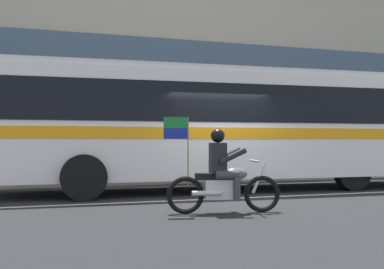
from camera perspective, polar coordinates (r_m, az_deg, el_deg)
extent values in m
plane|color=black|center=(11.39, 3.55, -7.55)|extent=(60.00, 60.00, 0.00)
cube|color=#A39E93|center=(16.22, -3.04, -5.26)|extent=(28.00, 3.80, 0.15)
cube|color=silver|center=(10.84, 4.71, -7.87)|extent=(26.60, 0.14, 0.01)
cube|color=gray|center=(19.15, -4.83, 15.34)|extent=(28.00, 0.80, 13.32)
cube|color=#384C60|center=(18.28, -4.53, 9.68)|extent=(25.76, 0.10, 1.40)
cube|color=white|center=(12.61, 3.66, 0.98)|extent=(12.25, 3.00, 2.70)
cube|color=black|center=(12.64, 3.66, 3.47)|extent=(11.28, 3.01, 0.96)
cube|color=orange|center=(12.61, 3.66, 0.07)|extent=(12.01, 3.02, 0.28)
cube|color=silver|center=(12.74, 3.66, 7.34)|extent=(12.00, 2.86, 0.16)
cylinder|color=black|center=(10.62, -13.26, -5.20)|extent=(1.04, 0.30, 1.04)
cylinder|color=black|center=(13.24, 19.24, -4.30)|extent=(1.04, 0.30, 1.04)
torus|color=black|center=(8.80, 8.66, -7.28)|extent=(0.70, 0.21, 0.69)
torus|color=black|center=(8.50, -0.83, -7.51)|extent=(0.70, 0.21, 0.69)
cube|color=silver|center=(8.60, 3.66, -6.77)|extent=(0.68, 0.38, 0.36)
ellipsoid|color=#59565B|center=(8.63, 5.30, -4.88)|extent=(0.52, 0.36, 0.24)
cube|color=black|center=(8.54, 2.34, -5.19)|extent=(0.60, 0.35, 0.12)
cylinder|color=silver|center=(8.75, 8.27, -5.34)|extent=(0.28, 0.10, 0.58)
cylinder|color=silver|center=(8.71, 7.76, -3.25)|extent=(0.15, 0.64, 0.04)
cylinder|color=silver|center=(8.39, 1.86, -7.26)|extent=(0.56, 0.18, 0.09)
cube|color=black|center=(8.54, 3.20, -2.90)|extent=(0.34, 0.40, 0.56)
sphere|color=black|center=(8.54, 3.20, -0.15)|extent=(0.26, 0.26, 0.26)
cylinder|color=#38383D|center=(8.76, 3.87, -4.81)|extent=(0.44, 0.22, 0.15)
cylinder|color=#38383D|center=(8.82, 5.03, -6.35)|extent=(0.13, 0.13, 0.46)
cylinder|color=#38383D|center=(8.41, 4.38, -4.98)|extent=(0.44, 0.22, 0.15)
cylinder|color=#38383D|center=(8.47, 5.58, -6.58)|extent=(0.13, 0.13, 0.46)
cylinder|color=black|center=(8.79, 4.49, -2.58)|extent=(0.53, 0.20, 0.32)
cylinder|color=black|center=(8.40, 5.07, -2.67)|extent=(0.53, 0.20, 0.32)
cylinder|color=olive|center=(8.45, -0.50, -2.08)|extent=(0.02, 0.02, 1.25)
cube|color=#197233|center=(8.43, -2.05, 1.49)|extent=(0.44, 0.09, 0.20)
cube|color=navy|center=(8.42, -2.05, 0.13)|extent=(0.44, 0.09, 0.20)
cylinder|color=red|center=(16.68, 11.65, -3.87)|extent=(0.22, 0.22, 0.58)
sphere|color=red|center=(16.66, 11.65, -2.63)|extent=(0.20, 0.20, 0.20)
cylinder|color=red|center=(16.56, 11.89, -3.79)|extent=(0.09, 0.10, 0.09)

